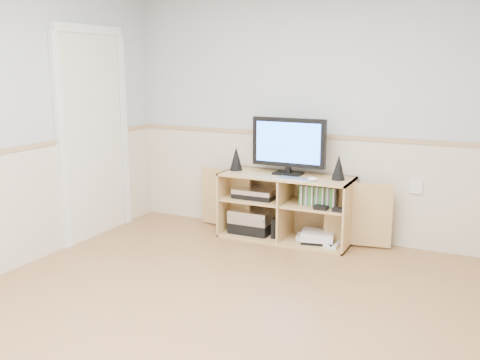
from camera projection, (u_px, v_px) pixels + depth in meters
name	position (u px, v px, depth m)	size (l,w,h in m)	color
room	(204.00, 144.00, 3.41)	(4.04, 4.54, 2.54)	tan
media_cabinet	(288.00, 205.00, 5.34)	(2.03, 0.49, 0.65)	tan
monitor	(289.00, 144.00, 5.20)	(0.74, 0.18, 0.56)	black
speaker_left	(236.00, 159.00, 5.44)	(0.13, 0.13, 0.24)	black
speaker_right	(339.00, 167.00, 4.99)	(0.13, 0.13, 0.24)	black
keyboard	(294.00, 179.00, 5.04)	(0.32, 0.13, 0.01)	silver
mouse	(313.00, 179.00, 4.96)	(0.10, 0.06, 0.04)	white
av_components	(254.00, 214.00, 5.46)	(0.51, 0.31, 0.47)	black
game_consoles	(317.00, 237.00, 5.19)	(0.46, 0.31, 0.11)	white
game_cases	(319.00, 196.00, 5.09)	(0.36, 0.14, 0.19)	#3F8C3F
wall_outlet	(416.00, 187.00, 4.95)	(0.12, 0.03, 0.12)	white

